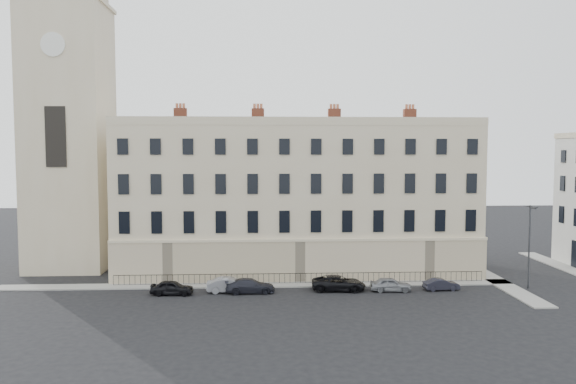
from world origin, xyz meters
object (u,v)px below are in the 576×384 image
(car_a, at_px, (172,288))
(streetlamp, at_px, (529,243))
(car_b, at_px, (229,285))
(car_c, at_px, (250,286))
(car_d, at_px, (339,283))
(car_f, at_px, (441,284))
(car_e, at_px, (391,284))

(car_a, relative_size, streetlamp, 0.49)
(car_b, relative_size, car_c, 0.92)
(car_a, xyz_separation_m, car_c, (6.82, 0.33, 0.00))
(car_d, relative_size, car_f, 1.51)
(streetlamp, bearing_deg, car_b, 166.40)
(car_c, relative_size, car_d, 0.91)
(car_b, distance_m, car_f, 19.12)
(car_d, bearing_deg, car_b, 95.89)
(car_a, distance_m, car_d, 14.82)
(car_f, relative_size, streetlamp, 0.42)
(car_b, height_order, car_d, car_d)
(car_a, height_order, car_f, car_a)
(car_f, bearing_deg, streetlamp, -93.61)
(car_f, height_order, streetlamp, streetlamp)
(car_c, relative_size, car_f, 1.37)
(car_e, height_order, car_f, car_e)
(car_a, distance_m, car_b, 5.02)
(car_a, xyz_separation_m, car_f, (24.10, 0.42, -0.11))
(car_d, relative_size, streetlamp, 0.63)
(car_a, height_order, streetlamp, streetlamp)
(car_b, height_order, car_e, car_b)
(car_a, relative_size, car_f, 1.16)
(car_c, xyz_separation_m, car_d, (7.98, 0.44, 0.04))
(car_b, distance_m, car_c, 1.86)
(car_d, relative_size, car_e, 1.32)
(car_c, height_order, car_f, car_c)
(car_d, xyz_separation_m, car_f, (9.30, -0.35, -0.14))
(car_e, bearing_deg, streetlamp, -84.69)
(car_c, distance_m, car_f, 17.28)
(car_c, xyz_separation_m, car_f, (17.28, 0.09, -0.11))
(car_c, bearing_deg, car_e, -92.90)
(car_b, bearing_deg, car_f, -93.15)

